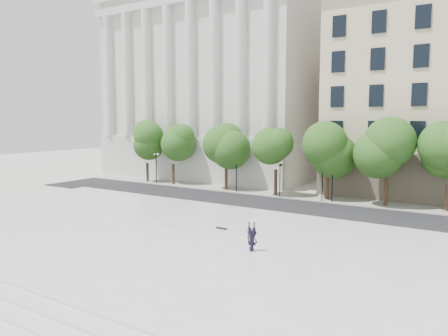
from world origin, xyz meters
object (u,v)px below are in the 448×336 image
(person_lying, at_px, (252,247))
(skateboard, at_px, (222,228))
(traffic_light_east, at_px, (323,165))
(traffic_light_west, at_px, (280,164))

(person_lying, distance_m, skateboard, 5.65)
(traffic_light_east, height_order, person_lying, traffic_light_east)
(traffic_light_east, xyz_separation_m, person_lying, (2.73, -19.40, -3.05))
(traffic_light_west, relative_size, person_lying, 2.35)
(skateboard, bearing_deg, traffic_light_west, 101.12)
(traffic_light_west, distance_m, traffic_light_east, 4.69)
(traffic_light_west, height_order, skateboard, traffic_light_west)
(traffic_light_west, distance_m, skateboard, 16.51)
(traffic_light_west, xyz_separation_m, skateboard, (2.96, -15.94, -3.14))
(person_lying, bearing_deg, skateboard, 128.55)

